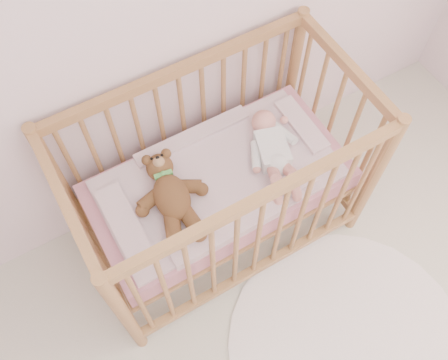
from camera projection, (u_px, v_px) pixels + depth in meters
wall_back at (113, 7)px, 1.77m from camera, size 4.00×0.02×2.70m
crib at (219, 184)px, 2.39m from camera, size 1.36×0.76×1.00m
mattress at (219, 186)px, 2.40m from camera, size 1.22×0.62×0.13m
blanket at (219, 178)px, 2.33m from camera, size 1.10×0.58×0.06m
baby at (273, 147)px, 2.33m from camera, size 0.40×0.58×0.13m
teddy_bear at (172, 197)px, 2.19m from camera, size 0.42×0.54×0.14m
rug at (349, 347)px, 2.49m from camera, size 1.22×1.22×0.01m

